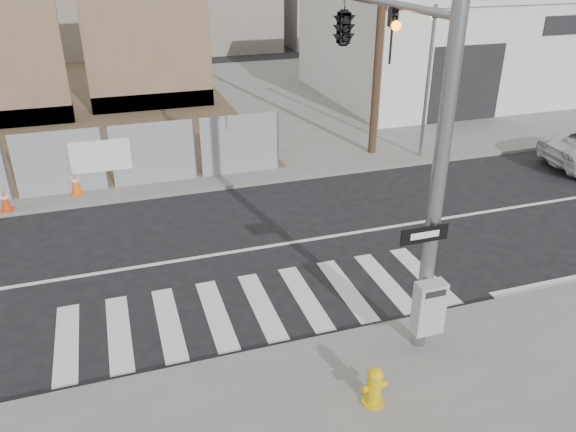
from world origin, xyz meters
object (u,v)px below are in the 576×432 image
object	(u,v)px
signal_pole	(371,72)
traffic_cone_c	(5,200)
fire_hydrant	(374,386)
traffic_cone_d	(75,183)
auto_shop	(445,44)

from	to	relation	value
signal_pole	traffic_cone_c	bearing A→B (deg)	142.81
fire_hydrant	traffic_cone_d	xyz separation A→B (m)	(-4.83, 10.87, -0.03)
traffic_cone_d	fire_hydrant	bearing A→B (deg)	-66.05
fire_hydrant	signal_pole	bearing A→B (deg)	51.96
auto_shop	traffic_cone_c	bearing A→B (deg)	-156.13
fire_hydrant	traffic_cone_d	world-z (taller)	fire_hydrant
auto_shop	traffic_cone_d	bearing A→B (deg)	-155.73
signal_pole	traffic_cone_d	bearing A→B (deg)	132.34
auto_shop	fire_hydrant	distance (m)	23.06
auto_shop	traffic_cone_d	distance (m)	19.69
signal_pole	traffic_cone_c	xyz separation A→B (m)	(-8.26, 6.27, -4.34)
fire_hydrant	traffic_cone_c	distance (m)	12.20
auto_shop	traffic_cone_d	xyz separation A→B (m)	(-17.85, -8.05, -2.08)
auto_shop	fire_hydrant	world-z (taller)	auto_shop
signal_pole	auto_shop	world-z (taller)	signal_pole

